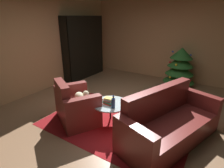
{
  "coord_description": "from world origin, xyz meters",
  "views": [
    {
      "loc": [
        1.76,
        -2.99,
        2.06
      ],
      "look_at": [
        -0.17,
        0.03,
        0.71
      ],
      "focal_mm": 28.74,
      "sensor_mm": 36.0,
      "label": 1
    }
  ],
  "objects_px": {
    "couch_red": "(168,124)",
    "bottle_on_table": "(113,103)",
    "bookshelf_unit": "(86,48)",
    "armchair_red": "(76,107)",
    "book_stack_on_table": "(109,101)",
    "coffee_table": "(110,105)",
    "decorated_tree": "(180,67)"
  },
  "relations": [
    {
      "from": "bookshelf_unit",
      "to": "armchair_red",
      "type": "height_order",
      "value": "bookshelf_unit"
    },
    {
      "from": "coffee_table",
      "to": "decorated_tree",
      "type": "height_order",
      "value": "decorated_tree"
    },
    {
      "from": "armchair_red",
      "to": "bookshelf_unit",
      "type": "bearing_deg",
      "value": 125.88
    },
    {
      "from": "book_stack_on_table",
      "to": "decorated_tree",
      "type": "height_order",
      "value": "decorated_tree"
    },
    {
      "from": "bookshelf_unit",
      "to": "couch_red",
      "type": "bearing_deg",
      "value": -30.16
    },
    {
      "from": "bottle_on_table",
      "to": "book_stack_on_table",
      "type": "bearing_deg",
      "value": 149.07
    },
    {
      "from": "bookshelf_unit",
      "to": "bottle_on_table",
      "type": "relative_size",
      "value": 8.18
    },
    {
      "from": "armchair_red",
      "to": "bottle_on_table",
      "type": "xyz_separation_m",
      "value": [
        0.82,
        0.15,
        0.24
      ]
    },
    {
      "from": "coffee_table",
      "to": "bottle_on_table",
      "type": "distance_m",
      "value": 0.25
    },
    {
      "from": "couch_red",
      "to": "decorated_tree",
      "type": "height_order",
      "value": "decorated_tree"
    },
    {
      "from": "coffee_table",
      "to": "bookshelf_unit",
      "type": "bearing_deg",
      "value": 138.2
    },
    {
      "from": "bookshelf_unit",
      "to": "couch_red",
      "type": "distance_m",
      "value": 4.23
    },
    {
      "from": "book_stack_on_table",
      "to": "decorated_tree",
      "type": "xyz_separation_m",
      "value": [
        0.64,
        3.0,
        0.09
      ]
    },
    {
      "from": "book_stack_on_table",
      "to": "decorated_tree",
      "type": "distance_m",
      "value": 3.07
    },
    {
      "from": "armchair_red",
      "to": "bottle_on_table",
      "type": "relative_size",
      "value": 4.69
    },
    {
      "from": "bottle_on_table",
      "to": "decorated_tree",
      "type": "distance_m",
      "value": 3.14
    },
    {
      "from": "decorated_tree",
      "to": "book_stack_on_table",
      "type": "bearing_deg",
      "value": -102.13
    },
    {
      "from": "armchair_red",
      "to": "bottle_on_table",
      "type": "height_order",
      "value": "armchair_red"
    },
    {
      "from": "coffee_table",
      "to": "book_stack_on_table",
      "type": "xyz_separation_m",
      "value": [
        -0.02,
        -0.03,
        0.1
      ]
    },
    {
      "from": "bookshelf_unit",
      "to": "book_stack_on_table",
      "type": "xyz_separation_m",
      "value": [
        2.46,
        -2.25,
        -0.5
      ]
    },
    {
      "from": "decorated_tree",
      "to": "armchair_red",
      "type": "bearing_deg",
      "value": -111.67
    },
    {
      "from": "bottle_on_table",
      "to": "bookshelf_unit",
      "type": "bearing_deg",
      "value": 138.2
    },
    {
      "from": "couch_red",
      "to": "book_stack_on_table",
      "type": "height_order",
      "value": "couch_red"
    },
    {
      "from": "armchair_red",
      "to": "coffee_table",
      "type": "distance_m",
      "value": 0.73
    },
    {
      "from": "couch_red",
      "to": "book_stack_on_table",
      "type": "distance_m",
      "value": 1.18
    },
    {
      "from": "bookshelf_unit",
      "to": "coffee_table",
      "type": "xyz_separation_m",
      "value": [
        2.48,
        -2.22,
        -0.6
      ]
    },
    {
      "from": "coffee_table",
      "to": "book_stack_on_table",
      "type": "bearing_deg",
      "value": -123.09
    },
    {
      "from": "couch_red",
      "to": "bottle_on_table",
      "type": "distance_m",
      "value": 1.04
    },
    {
      "from": "couch_red",
      "to": "coffee_table",
      "type": "bearing_deg",
      "value": -173.71
    },
    {
      "from": "armchair_red",
      "to": "couch_red",
      "type": "distance_m",
      "value": 1.84
    },
    {
      "from": "armchair_red",
      "to": "couch_red",
      "type": "relative_size",
      "value": 0.57
    },
    {
      "from": "book_stack_on_table",
      "to": "decorated_tree",
      "type": "bearing_deg",
      "value": 77.87
    }
  ]
}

